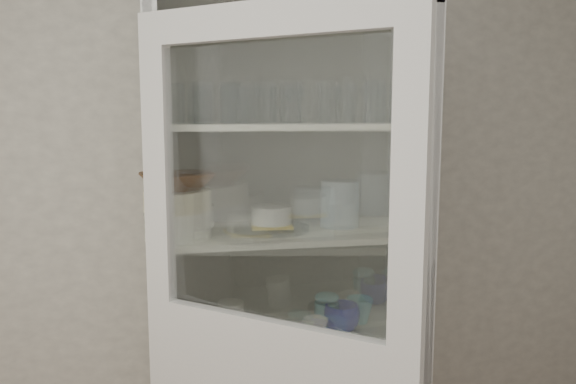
{
  "coord_description": "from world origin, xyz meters",
  "views": [
    {
      "loc": [
        -0.19,
        -0.79,
        1.69
      ],
      "look_at": [
        0.2,
        1.27,
        1.4
      ],
      "focal_mm": 35.0,
      "sensor_mm": 36.0,
      "label": 1
    }
  ],
  "objects_px": {
    "goblet_1": "(295,100)",
    "yellow_trivet": "(271,225)",
    "cream_bowl": "(177,200)",
    "mug_blue": "(342,318)",
    "white_ramekin": "(271,215)",
    "plate_stack_front": "(178,224)",
    "terracotta_bowl": "(177,181)",
    "teal_jar": "(327,312)",
    "glass_platter": "(271,228)",
    "plate_stack_back": "(186,216)",
    "goblet_0": "(230,101)",
    "goblet_2": "(294,102)",
    "mug_white": "(315,330)",
    "measuring_cups": "(281,336)",
    "white_canister": "(231,317)",
    "pantry_cabinet": "(285,305)",
    "grey_bowl_stack": "(340,204)",
    "mug_teal": "(359,310)",
    "goblet_3": "(370,100)"
  },
  "relations": [
    {
      "from": "glass_platter",
      "to": "mug_white",
      "type": "distance_m",
      "value": 0.41
    },
    {
      "from": "goblet_1",
      "to": "yellow_trivet",
      "type": "relative_size",
      "value": 1.18
    },
    {
      "from": "pantry_cabinet",
      "to": "teal_jar",
      "type": "height_order",
      "value": "pantry_cabinet"
    },
    {
      "from": "pantry_cabinet",
      "to": "white_ramekin",
      "type": "relative_size",
      "value": 13.68
    },
    {
      "from": "plate_stack_front",
      "to": "measuring_cups",
      "type": "bearing_deg",
      "value": -3.91
    },
    {
      "from": "pantry_cabinet",
      "to": "mug_teal",
      "type": "distance_m",
      "value": 0.3
    },
    {
      "from": "grey_bowl_stack",
      "to": "white_canister",
      "type": "bearing_deg",
      "value": 179.99
    },
    {
      "from": "teal_jar",
      "to": "terracotta_bowl",
      "type": "bearing_deg",
      "value": -171.17
    },
    {
      "from": "white_ramekin",
      "to": "mug_white",
      "type": "distance_m",
      "value": 0.46
    },
    {
      "from": "grey_bowl_stack",
      "to": "mug_teal",
      "type": "xyz_separation_m",
      "value": [
        0.09,
        0.01,
        -0.44
      ]
    },
    {
      "from": "plate_stack_back",
      "to": "mug_teal",
      "type": "relative_size",
      "value": 1.97
    },
    {
      "from": "measuring_cups",
      "to": "terracotta_bowl",
      "type": "bearing_deg",
      "value": 176.09
    },
    {
      "from": "goblet_3",
      "to": "plate_stack_front",
      "type": "distance_m",
      "value": 0.88
    },
    {
      "from": "goblet_1",
      "to": "white_ramekin",
      "type": "bearing_deg",
      "value": -132.68
    },
    {
      "from": "goblet_0",
      "to": "yellow_trivet",
      "type": "relative_size",
      "value": 1.12
    },
    {
      "from": "plate_stack_back",
      "to": "mug_blue",
      "type": "relative_size",
      "value": 1.58
    },
    {
      "from": "goblet_1",
      "to": "goblet_2",
      "type": "height_order",
      "value": "goblet_1"
    },
    {
      "from": "goblet_2",
      "to": "measuring_cups",
      "type": "height_order",
      "value": "goblet_2"
    },
    {
      "from": "teal_jar",
      "to": "mug_white",
      "type": "bearing_deg",
      "value": -120.27
    },
    {
      "from": "goblet_2",
      "to": "plate_stack_back",
      "type": "bearing_deg",
      "value": 175.59
    },
    {
      "from": "goblet_0",
      "to": "measuring_cups",
      "type": "height_order",
      "value": "goblet_0"
    },
    {
      "from": "pantry_cabinet",
      "to": "plate_stack_front",
      "type": "relative_size",
      "value": 9.11
    },
    {
      "from": "terracotta_bowl",
      "to": "teal_jar",
      "type": "distance_m",
      "value": 0.79
    },
    {
      "from": "white_ramekin",
      "to": "mug_white",
      "type": "relative_size",
      "value": 1.63
    },
    {
      "from": "goblet_3",
      "to": "plate_stack_back",
      "type": "distance_m",
      "value": 0.85
    },
    {
      "from": "goblet_2",
      "to": "mug_white",
      "type": "distance_m",
      "value": 0.87
    },
    {
      "from": "mug_blue",
      "to": "mug_white",
      "type": "bearing_deg",
      "value": -129.8
    },
    {
      "from": "grey_bowl_stack",
      "to": "white_canister",
      "type": "relative_size",
      "value": 1.5
    },
    {
      "from": "goblet_1",
      "to": "grey_bowl_stack",
      "type": "bearing_deg",
      "value": -30.61
    },
    {
      "from": "cream_bowl",
      "to": "terracotta_bowl",
      "type": "distance_m",
      "value": 0.07
    },
    {
      "from": "goblet_2",
      "to": "plate_stack_back",
      "type": "distance_m",
      "value": 0.61
    },
    {
      "from": "pantry_cabinet",
      "to": "mug_blue",
      "type": "bearing_deg",
      "value": -30.4
    },
    {
      "from": "mug_white",
      "to": "cream_bowl",
      "type": "bearing_deg",
      "value": -169.86
    },
    {
      "from": "goblet_1",
      "to": "goblet_3",
      "type": "height_order",
      "value": "goblet_3"
    },
    {
      "from": "terracotta_bowl",
      "to": "glass_platter",
      "type": "height_order",
      "value": "terracotta_bowl"
    },
    {
      "from": "goblet_0",
      "to": "mug_teal",
      "type": "xyz_separation_m",
      "value": [
        0.5,
        -0.09,
        -0.83
      ]
    },
    {
      "from": "cream_bowl",
      "to": "mug_blue",
      "type": "xyz_separation_m",
      "value": [
        0.61,
        0.02,
        -0.48
      ]
    },
    {
      "from": "mug_white",
      "to": "plate_stack_back",
      "type": "bearing_deg",
      "value": 166.57
    },
    {
      "from": "yellow_trivet",
      "to": "teal_jar",
      "type": "distance_m",
      "value": 0.43
    },
    {
      "from": "plate_stack_back",
      "to": "glass_platter",
      "type": "xyz_separation_m",
      "value": [
        0.31,
        -0.14,
        -0.03
      ]
    },
    {
      "from": "plate_stack_front",
      "to": "goblet_1",
      "type": "bearing_deg",
      "value": 22.53
    },
    {
      "from": "plate_stack_back",
      "to": "teal_jar",
      "type": "distance_m",
      "value": 0.67
    },
    {
      "from": "plate_stack_front",
      "to": "terracotta_bowl",
      "type": "relative_size",
      "value": 0.92
    },
    {
      "from": "goblet_3",
      "to": "mug_blue",
      "type": "distance_m",
      "value": 0.86
    },
    {
      "from": "white_ramekin",
      "to": "pantry_cabinet",
      "type": "bearing_deg",
      "value": 48.9
    },
    {
      "from": "measuring_cups",
      "to": "white_canister",
      "type": "relative_size",
      "value": 0.79
    },
    {
      "from": "goblet_0",
      "to": "white_canister",
      "type": "bearing_deg",
      "value": -99.47
    },
    {
      "from": "mug_blue",
      "to": "plate_stack_front",
      "type": "bearing_deg",
      "value": -158.92
    },
    {
      "from": "cream_bowl",
      "to": "measuring_cups",
      "type": "distance_m",
      "value": 0.63
    },
    {
      "from": "pantry_cabinet",
      "to": "plate_stack_back",
      "type": "bearing_deg",
      "value": 170.26
    }
  ]
}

